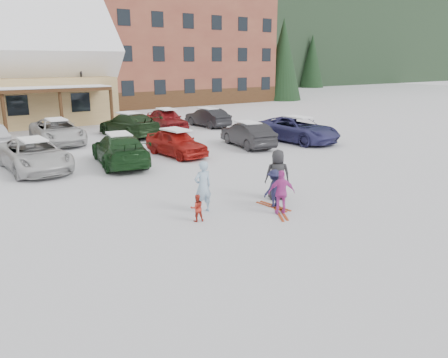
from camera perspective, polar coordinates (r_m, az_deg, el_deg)
ground at (r=14.02m, az=1.27°, el=-5.02°), size 160.00×160.00×0.00m
alpine_hotel at (r=53.55m, az=-10.28°, el=19.04°), size 31.48×14.01×21.48m
lamp_post at (r=36.93m, az=-18.18°, el=12.96°), size 0.50×0.25×6.91m
conifer_1 at (r=56.94m, az=7.75°, el=16.50°), size 4.84×4.84×11.22m
conifer_3 at (r=56.40m, az=-20.65°, el=14.55°), size 3.96×3.96×9.18m
conifer_4 at (r=70.37m, az=2.44°, el=16.58°), size 5.06×5.06×11.73m
adult_skier at (r=14.27m, az=-2.78°, el=-1.01°), size 0.63×0.42×1.73m
toddler_red at (r=13.57m, az=-3.56°, el=-3.79°), size 0.49×0.43×0.87m
child_navy at (r=14.90m, az=6.52°, el=-1.23°), size 0.90×0.59×1.31m
skis_child_navy at (r=15.09m, az=6.45°, el=-3.56°), size 0.38×1.41×0.03m
child_magenta at (r=14.21m, az=7.53°, el=-1.74°), size 0.93×0.73×1.47m
skis_child_magenta at (r=14.44m, az=7.43°, el=-4.48°), size 0.86×1.32×0.03m
bystander_dark at (r=15.70m, az=7.01°, el=0.56°), size 1.06×0.95×1.81m
parked_car_2 at (r=21.59m, az=-23.54°, el=2.91°), size 2.69×5.31×1.44m
parked_car_3 at (r=21.49m, az=-13.46°, el=3.79°), size 2.91×5.41×1.49m
parked_car_4 at (r=23.07m, az=-6.27°, el=4.75°), size 2.10×4.23×1.38m
parked_car_5 at (r=25.43m, az=3.10°, el=5.83°), size 2.12×4.48×1.42m
parked_car_6 at (r=27.38m, az=9.57°, el=6.42°), size 3.06×5.71×1.52m
parked_car_10 at (r=28.15m, az=-20.93°, el=5.82°), size 2.48×5.33×1.48m
parked_car_11 at (r=29.60m, az=-12.31°, el=6.95°), size 2.90×5.56×1.54m
parked_car_12 at (r=31.86m, az=-7.48°, el=7.71°), size 2.03×4.55×1.52m
parked_car_13 at (r=33.32m, az=-2.15°, el=8.04°), size 1.73×4.28×1.38m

